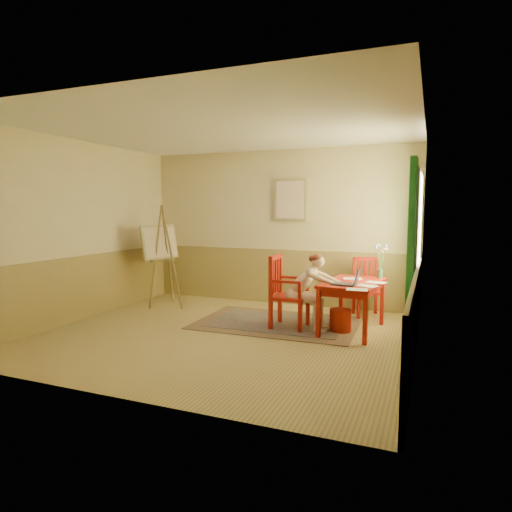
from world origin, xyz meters
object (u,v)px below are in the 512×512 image
at_px(chair_left, 286,292).
at_px(laptop, 348,282).
at_px(table, 353,288).
at_px(chair_back, 367,287).
at_px(figure, 307,288).
at_px(easel, 161,246).

bearing_deg(chair_left, laptop, -10.61).
height_order(table, chair_back, chair_back).
distance_m(figure, laptop, 0.64).
bearing_deg(table, chair_back, 86.35).
xyz_separation_m(chair_back, figure, (-0.67, -1.20, 0.14)).
xyz_separation_m(laptop, easel, (-3.46, 0.77, 0.31)).
bearing_deg(table, figure, -164.46).
bearing_deg(chair_left, chair_back, 50.31).
height_order(chair_back, figure, figure).
distance_m(chair_left, figure, 0.33).
distance_m(chair_left, laptop, 0.97).
distance_m(table, chair_left, 0.95).
xyz_separation_m(chair_left, easel, (-2.54, 0.60, 0.54)).
bearing_deg(chair_back, laptop, -93.02).
height_order(chair_left, laptop, chair_left).
distance_m(table, laptop, 0.36).
xyz_separation_m(chair_back, laptop, (-0.07, -1.37, 0.29)).
distance_m(chair_left, easel, 2.66).
bearing_deg(chair_back, figure, -119.33).
height_order(laptop, easel, easel).
distance_m(chair_back, easel, 3.63).
bearing_deg(laptop, easel, 167.41).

